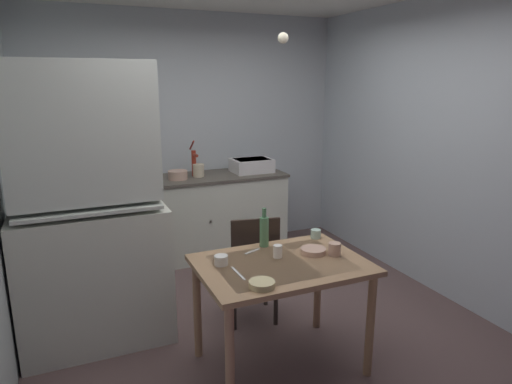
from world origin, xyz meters
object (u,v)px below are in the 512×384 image
at_px(hand_pump, 194,161).
at_px(serving_bowl_wide, 313,251).
at_px(teacup_mint, 278,251).
at_px(sink_basin, 252,165).
at_px(chair_far_side, 252,265).
at_px(hutch_cabinet, 90,220).
at_px(glass_bottle, 264,231).
at_px(mixing_bowl_counter, 178,175).
at_px(dining_table, 281,277).

distance_m(hand_pump, serving_bowl_wide, 2.20).
distance_m(hand_pump, teacup_mint, 2.16).
bearing_deg(sink_basin, chair_far_side, -112.71).
bearing_deg(hand_pump, hutch_cabinet, -129.58).
distance_m(hand_pump, glass_bottle, 1.92).
height_order(hutch_cabinet, mixing_bowl_counter, hutch_cabinet).
height_order(hand_pump, serving_bowl_wide, hand_pump).
height_order(dining_table, teacup_mint, teacup_mint).
xyz_separation_m(teacup_mint, glass_bottle, (0.00, 0.23, 0.07)).
bearing_deg(mixing_bowl_counter, chair_far_side, -81.75).
height_order(hutch_cabinet, chair_far_side, hutch_cabinet).
relative_size(teacup_mint, glass_bottle, 0.31).
relative_size(hand_pump, mixing_bowl_counter, 1.91).
relative_size(dining_table, serving_bowl_wide, 6.28).
bearing_deg(glass_bottle, teacup_mint, -91.13).
distance_m(mixing_bowl_counter, chair_far_side, 1.59).
height_order(mixing_bowl_counter, chair_far_side, mixing_bowl_counter).
relative_size(dining_table, teacup_mint, 12.63).
bearing_deg(serving_bowl_wide, glass_bottle, 134.12).
xyz_separation_m(mixing_bowl_counter, serving_bowl_wide, (0.44, -2.07, -0.17)).
bearing_deg(teacup_mint, hand_pump, 89.19).
distance_m(dining_table, chair_far_side, 0.65).
distance_m(mixing_bowl_counter, dining_table, 2.16).
bearing_deg(teacup_mint, sink_basin, 71.70).
distance_m(sink_basin, dining_table, 2.32).
relative_size(sink_basin, teacup_mint, 5.03).
bearing_deg(mixing_bowl_counter, dining_table, -85.63).
height_order(dining_table, chair_far_side, chair_far_side).
relative_size(sink_basin, hand_pump, 1.13).
distance_m(hutch_cabinet, mixing_bowl_counter, 1.63).
bearing_deg(chair_far_side, sink_basin, 67.29).
relative_size(hutch_cabinet, hand_pump, 5.30).
relative_size(hutch_cabinet, chair_far_side, 2.26).
height_order(hutch_cabinet, hand_pump, hutch_cabinet).
bearing_deg(chair_far_side, glass_bottle, -96.89).
relative_size(hand_pump, chair_far_side, 0.43).
bearing_deg(mixing_bowl_counter, serving_bowl_wide, -78.10).
xyz_separation_m(hutch_cabinet, mixing_bowl_counter, (0.96, 1.32, -0.01)).
xyz_separation_m(sink_basin, serving_bowl_wide, (-0.43, -2.12, -0.20)).
bearing_deg(dining_table, chair_far_side, 84.93).
bearing_deg(glass_bottle, dining_table, -93.34).
height_order(hand_pump, glass_bottle, hand_pump).
relative_size(hutch_cabinet, serving_bowl_wide, 11.75).
relative_size(mixing_bowl_counter, dining_table, 0.18).
bearing_deg(dining_table, mixing_bowl_counter, 94.37).
relative_size(sink_basin, chair_far_side, 0.48).
height_order(hutch_cabinet, dining_table, hutch_cabinet).
height_order(sink_basin, mixing_bowl_counter, sink_basin).
height_order(sink_basin, dining_table, sink_basin).
distance_m(mixing_bowl_counter, serving_bowl_wide, 2.13).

